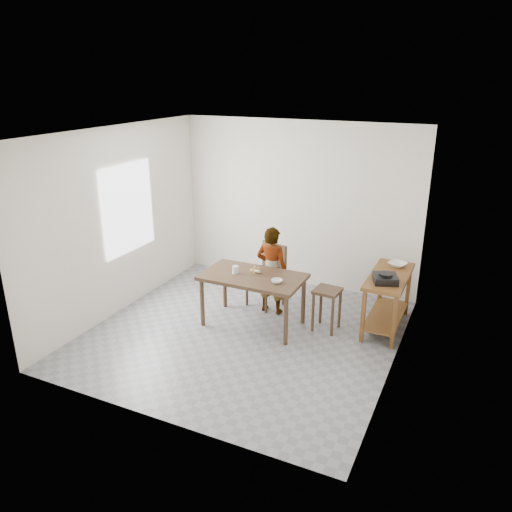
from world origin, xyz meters
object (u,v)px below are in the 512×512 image
at_px(prep_counter, 387,301).
at_px(dining_chair, 265,276).
at_px(child, 272,270).
at_px(stool, 326,309).
at_px(dining_table, 253,300).

bearing_deg(prep_counter, dining_chair, -178.25).
xyz_separation_m(child, dining_chair, (-0.17, 0.16, -0.19)).
height_order(dining_chair, stool, dining_chair).
bearing_deg(prep_counter, child, -172.54).
distance_m(dining_chair, stool, 1.15).
bearing_deg(dining_table, dining_chair, 98.98).
bearing_deg(child, stool, 169.46).
bearing_deg(child, prep_counter, -171.45).
xyz_separation_m(dining_chair, stool, (1.08, -0.35, -0.17)).
height_order(prep_counter, dining_chair, dining_chair).
relative_size(dining_table, child, 1.06).
height_order(child, dining_chair, child).
xyz_separation_m(dining_table, stool, (0.98, 0.30, -0.07)).
height_order(prep_counter, child, child).
distance_m(child, dining_chair, 0.30).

